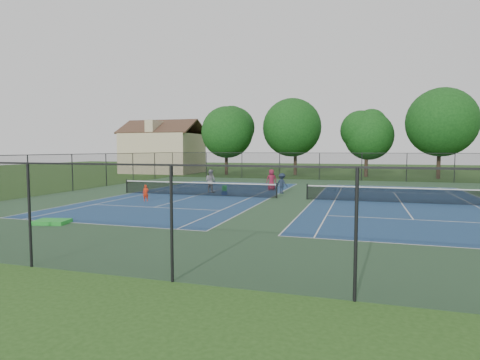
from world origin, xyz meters
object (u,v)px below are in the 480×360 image
(ball_crate, at_px, (224,193))
(instructor, at_px, (211,181))
(tree_back_a, at_px, (226,130))
(child_player, at_px, (146,193))
(bystander_b, at_px, (282,183))
(bystander_c, at_px, (271,180))
(clapboard_house, at_px, (163,151))
(tree_back_c, at_px, (367,132))
(tree_back_b, at_px, (296,125))
(tree_back_d, at_px, (440,119))
(ball_hopper, at_px, (224,188))

(ball_crate, bearing_deg, instructor, 140.76)
(tree_back_a, relative_size, ball_crate, 22.14)
(tree_back_a, distance_m, instructor, 23.22)
(child_player, distance_m, ball_crate, 6.18)
(bystander_b, bearing_deg, bystander_c, -29.52)
(clapboard_house, xyz_separation_m, child_player, (14.07, -29.02, -2.55))
(tree_back_c, bearing_deg, ball_crate, -112.92)
(bystander_b, distance_m, ball_crate, 4.55)
(tree_back_b, height_order, ball_crate, tree_back_b)
(tree_back_c, xyz_separation_m, child_player, (-13.93, -29.02, -4.94))
(bystander_c, xyz_separation_m, ball_crate, (-2.58, -4.45, -0.72))
(clapboard_house, distance_m, ball_crate, 30.12)
(clapboard_house, bearing_deg, bystander_c, -43.97)
(child_player, relative_size, bystander_c, 0.62)
(tree_back_c, bearing_deg, tree_back_b, 173.66)
(tree_back_c, height_order, tree_back_d, tree_back_d)
(child_player, xyz_separation_m, bystander_c, (6.31, 9.36, 0.33))
(child_player, distance_m, instructor, 6.59)
(tree_back_d, distance_m, clapboard_house, 36.21)
(tree_back_c, height_order, bystander_b, tree_back_c)
(clapboard_house, height_order, instructor, clapboard_house)
(clapboard_house, xyz_separation_m, instructor, (16.18, -22.79, -2.18))
(tree_back_d, xyz_separation_m, bystander_c, (-15.62, -18.67, -5.95))
(tree_back_d, relative_size, instructor, 5.69)
(child_player, relative_size, ball_crate, 2.62)
(tree_back_d, height_order, bystander_c, tree_back_d)
(clapboard_house, relative_size, bystander_b, 6.90)
(tree_back_c, height_order, child_player, tree_back_c)
(instructor, xyz_separation_m, ball_crate, (1.62, -1.32, -0.76))
(tree_back_a, distance_m, child_player, 28.84)
(child_player, bearing_deg, tree_back_a, 84.55)
(tree_back_c, xyz_separation_m, ball_crate, (-10.20, -24.11, -5.33))
(tree_back_a, height_order, bystander_b, tree_back_a)
(ball_hopper, bearing_deg, bystander_c, 59.88)
(instructor, xyz_separation_m, bystander_b, (5.53, 0.91, -0.13))
(bystander_c, bearing_deg, ball_crate, 36.23)
(clapboard_house, height_order, bystander_c, clapboard_house)
(instructor, height_order, bystander_b, instructor)
(bystander_b, relative_size, ball_hopper, 3.89)
(tree_back_d, relative_size, child_player, 9.57)
(tree_back_a, height_order, child_player, tree_back_a)
(tree_back_d, distance_m, ball_hopper, 30.09)
(tree_back_b, xyz_separation_m, instructor, (-2.82, -23.79, -5.69))
(instructor, bearing_deg, tree_back_a, -59.06)
(instructor, height_order, bystander_c, instructor)
(clapboard_house, bearing_deg, ball_hopper, -53.56)
(tree_back_a, xyz_separation_m, child_player, (4.07, -28.02, -5.50))
(child_player, bearing_deg, tree_back_d, 38.23)
(tree_back_a, bearing_deg, tree_back_d, 0.00)
(clapboard_house, relative_size, child_player, 9.97)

